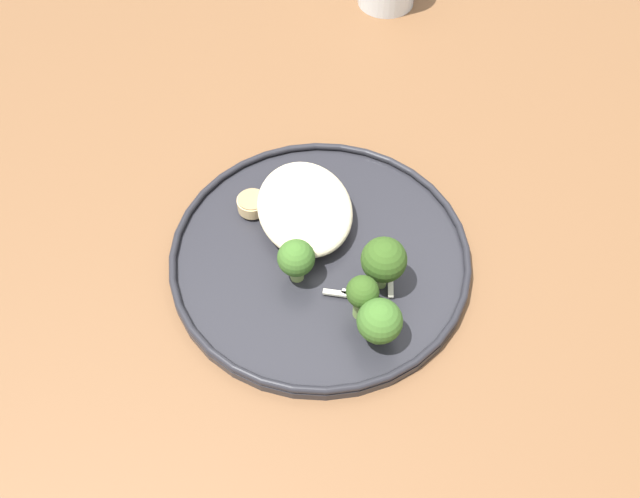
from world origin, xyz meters
name	(u,v)px	position (x,y,z in m)	size (l,w,h in m)	color
ground	(326,461)	(0.00, 0.00, 0.00)	(6.00, 6.00, 0.00)	#47423D
wooden_dining_table	(330,269)	(0.00, 0.00, 0.66)	(1.40, 1.00, 0.74)	brown
dinner_plate	(320,256)	(0.04, -0.02, 0.75)	(0.29, 0.29, 0.02)	#232328
noodle_bed	(305,208)	(-0.01, -0.03, 0.77)	(0.12, 0.09, 0.04)	beige
seared_scallop_right_edge	(320,198)	(-0.02, -0.01, 0.76)	(0.03, 0.03, 0.01)	#DBB77A
seared_scallop_half_hidden	(321,222)	(0.01, -0.01, 0.76)	(0.03, 0.03, 0.01)	beige
seared_scallop_rear_pale	(299,201)	(-0.02, -0.03, 0.76)	(0.03, 0.03, 0.01)	#E5C689
seared_scallop_center_golden	(252,204)	(-0.03, -0.07, 0.76)	(0.03, 0.03, 0.01)	#DBB77A
broccoli_floret_right_tilted	(362,295)	(0.11, 0.00, 0.78)	(0.03, 0.03, 0.05)	#7A994C
broccoli_floret_small_sprig	(384,260)	(0.09, 0.03, 0.79)	(0.04, 0.04, 0.06)	#7A994C
broccoli_floret_left_leaning	(296,259)	(0.06, -0.05, 0.78)	(0.03, 0.03, 0.05)	#89A356
broccoli_floret_split_head	(380,321)	(0.14, 0.01, 0.78)	(0.04, 0.04, 0.05)	#7A994C
onion_sliver_short_strip	(365,300)	(0.10, 0.01, 0.75)	(0.05, 0.01, 0.00)	silver
onion_sliver_pale_crescent	(344,294)	(0.09, -0.01, 0.75)	(0.04, 0.01, 0.00)	silver
onion_sliver_curled_piece	(390,277)	(0.08, 0.04, 0.75)	(0.04, 0.01, 0.00)	silver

